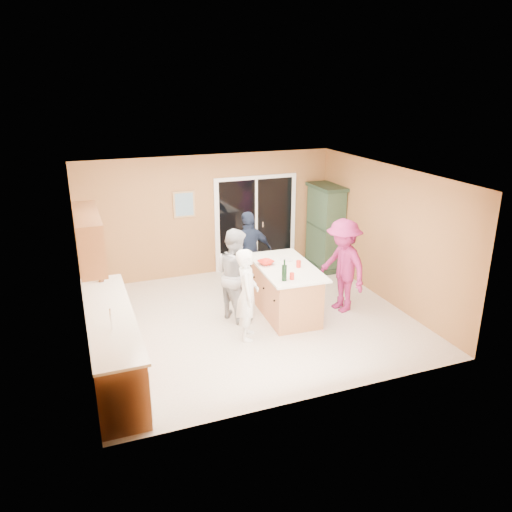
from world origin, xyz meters
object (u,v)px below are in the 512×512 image
object	(u,v)px
woman_white	(247,294)
woman_grey	(235,274)
kitchen_island	(285,292)
woman_magenta	(343,266)
green_hutch	(325,228)
woman_navy	(249,254)

from	to	relation	value
woman_white	woman_grey	distance (m)	0.80
kitchen_island	woman_grey	world-z (taller)	woman_grey
woman_grey	woman_magenta	world-z (taller)	woman_magenta
kitchen_island	woman_magenta	world-z (taller)	woman_magenta
woman_grey	woman_white	bearing A→B (deg)	155.43
woman_white	woman_magenta	size ratio (longest dim) A/B	0.89
kitchen_island	woman_magenta	size ratio (longest dim) A/B	1.05
woman_magenta	green_hutch	bearing A→B (deg)	150.41
green_hutch	woman_navy	world-z (taller)	green_hutch
woman_white	woman_navy	xyz separation A→B (m)	(0.65, 1.69, 0.07)
green_hutch	woman_navy	distance (m)	2.25
woman_grey	kitchen_island	bearing A→B (deg)	-122.95
woman_white	kitchen_island	bearing A→B (deg)	-37.68
kitchen_island	green_hutch	world-z (taller)	green_hutch
green_hutch	woman_white	size ratio (longest dim) A/B	1.23
woman_navy	woman_magenta	xyz separation A→B (m)	(1.34, -1.30, 0.02)
woman_white	woman_magenta	world-z (taller)	woman_magenta
green_hutch	woman_navy	xyz separation A→B (m)	(-2.10, -0.80, -0.08)
woman_grey	woman_navy	world-z (taller)	woman_navy
kitchen_island	green_hutch	bearing A→B (deg)	49.56
woman_white	woman_navy	distance (m)	1.82
kitchen_island	woman_navy	size ratio (longest dim) A/B	1.08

